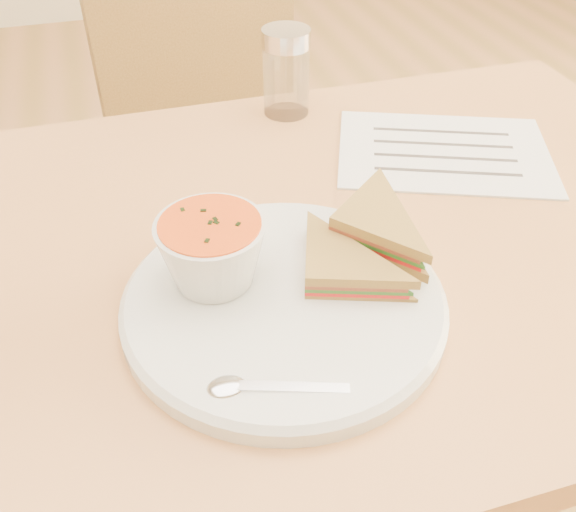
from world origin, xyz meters
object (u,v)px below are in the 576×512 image
object	(u,v)px
plate	(284,304)
condiment_shaker	(286,72)
soup_bowl	(213,255)
dining_table	(321,428)
chair_far	(243,211)

from	to	relation	value
plate	condiment_shaker	distance (m)	0.42
plate	soup_bowl	distance (m)	0.08
soup_bowl	condiment_shaker	size ratio (longest dim) A/B	0.85
soup_bowl	condiment_shaker	bearing A→B (deg)	63.45
dining_table	plate	distance (m)	0.41
chair_far	dining_table	bearing A→B (deg)	79.78
dining_table	chair_far	world-z (taller)	chair_far
dining_table	soup_bowl	world-z (taller)	soup_bowl
chair_far	condiment_shaker	bearing A→B (deg)	89.80
condiment_shaker	plate	bearing A→B (deg)	-106.77
plate	chair_far	bearing A→B (deg)	81.77
chair_far	condiment_shaker	distance (m)	0.41
chair_far	plate	xyz separation A→B (m)	(-0.09, -0.59, 0.31)
dining_table	soup_bowl	distance (m)	0.46
plate	condiment_shaker	xyz separation A→B (m)	(0.12, 0.40, 0.05)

